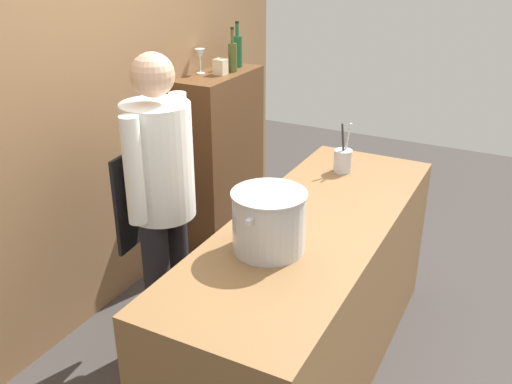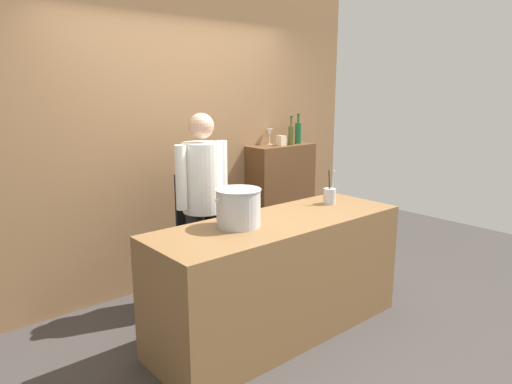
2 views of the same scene
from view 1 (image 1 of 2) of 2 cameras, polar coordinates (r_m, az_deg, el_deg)
name	(u,v)px [view 1 (image 1 of 2)]	position (r m, az deg, el deg)	size (l,w,h in m)	color
ground_plane	(306,369)	(3.22, 5.04, -17.34)	(8.00, 8.00, 0.00)	#383330
brick_back_panel	(75,67)	(3.25, -17.81, 11.97)	(4.40, 0.10, 3.00)	olive
prep_counter	(309,300)	(2.94, 5.36, -10.76)	(2.04, 0.70, 0.90)	brown
bar_cabinet	(221,157)	(4.24, -3.52, 3.52)	(0.76, 0.32, 1.26)	brown
chef	(160,191)	(2.88, -9.63, 0.06)	(0.53, 0.37, 1.66)	black
stockpot_large	(269,221)	(2.40, 1.31, -2.98)	(0.38, 0.32, 0.27)	#B7BABF
utensil_crock	(343,160)	(3.27, 8.76, 3.21)	(0.10, 0.10, 0.29)	#B7BABF
wine_bottle_olive	(233,56)	(4.08, -2.38, 13.54)	(0.06, 0.06, 0.31)	#475123
wine_bottle_green	(237,50)	(4.23, -1.89, 14.11)	(0.07, 0.07, 0.32)	#1E592D
wine_glass_short	(200,56)	(4.03, -5.66, 13.54)	(0.07, 0.07, 0.17)	silver
spice_tin_cream	(220,67)	(4.01, -3.61, 12.51)	(0.08, 0.08, 0.11)	beige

